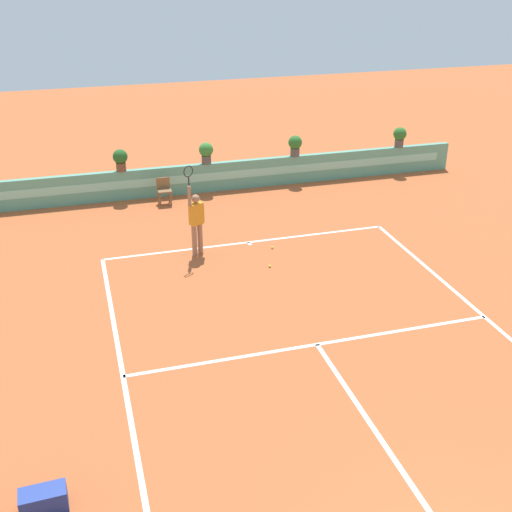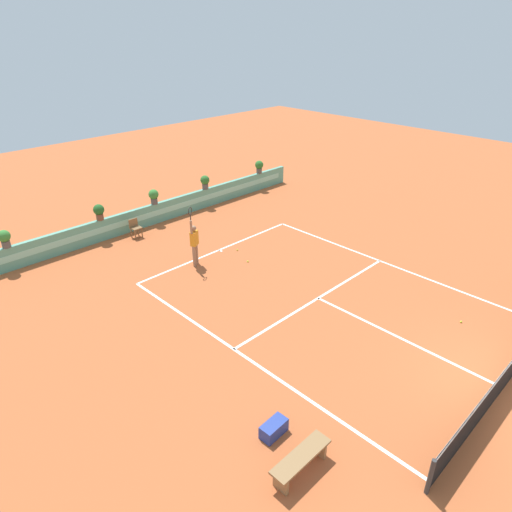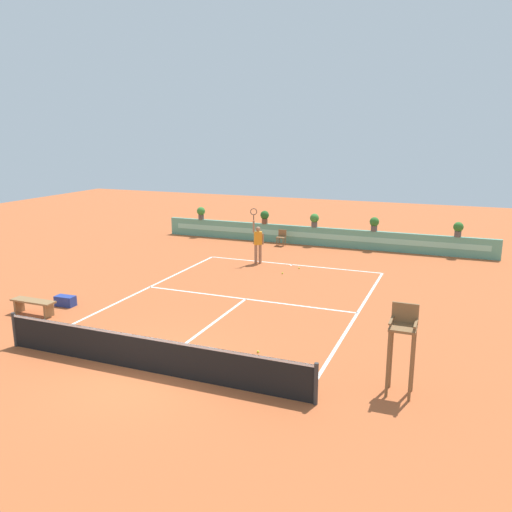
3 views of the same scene
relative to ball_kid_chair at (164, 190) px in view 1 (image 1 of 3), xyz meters
name	(u,v)px [view 1 (image 1 of 3)]	position (x,y,z in m)	size (l,w,h in m)	color
ground_plane	(324,355)	(1.82, -9.66, -0.48)	(60.00, 60.00, 0.00)	#B2562D
court_lines	(312,337)	(1.82, -8.94, -0.47)	(8.32, 11.94, 0.01)	white
back_wall_barrier	(213,177)	(1.82, 0.73, 0.02)	(18.00, 0.21, 1.00)	#599E84
ball_kid_chair	(164,190)	(0.00, 0.00, 0.00)	(0.44, 0.44, 0.85)	brown
gear_bag	(44,500)	(-3.77, -12.32, -0.30)	(0.70, 0.36, 0.36)	navy
tennis_player	(196,219)	(0.26, -4.12, 0.57)	(0.56, 0.36, 2.58)	#9E7051
tennis_ball_near_baseline	(270,266)	(1.93, -5.46, -0.44)	(0.07, 0.07, 0.07)	#CCE033
tennis_ball_mid_court	(272,248)	(2.35, -4.37, -0.44)	(0.07, 0.07, 0.07)	#CCE033
potted_plant_left	(120,159)	(-1.26, 0.73, 0.93)	(0.48, 0.48, 0.72)	brown
potted_plant_far_right	(400,136)	(8.80, 0.73, 0.93)	(0.48, 0.48, 0.72)	#514C47
potted_plant_right	(295,144)	(4.77, 0.73, 0.93)	(0.48, 0.48, 0.72)	#514C47
potted_plant_centre	(206,152)	(1.60, 0.73, 0.93)	(0.48, 0.48, 0.72)	#514C47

